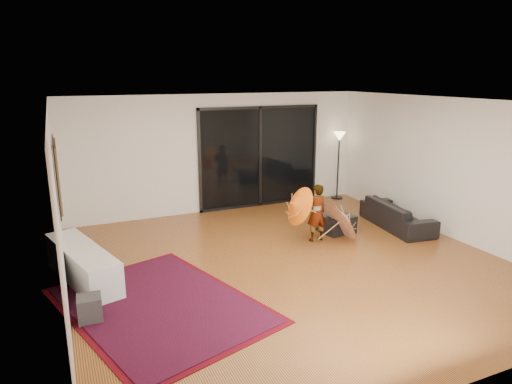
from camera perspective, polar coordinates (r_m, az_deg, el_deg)
floor at (r=7.86m, az=4.27°, el=-8.91°), size 7.00×7.00×0.00m
ceiling at (r=7.23m, az=4.68°, el=11.15°), size 7.00×7.00×0.00m
wall_back at (r=10.57m, az=-4.57°, el=4.84°), size 7.00×0.00×7.00m
wall_front at (r=4.80m, az=24.87°, el=-8.53°), size 7.00×0.00×7.00m
wall_left at (r=6.58m, az=-23.49°, el=-2.31°), size 0.00×7.00×7.00m
wall_right at (r=9.56m, az=23.30°, el=2.67°), size 0.00×7.00×7.00m
sliding_door at (r=10.94m, az=0.47°, el=4.41°), size 3.06×0.07×2.40m
painting at (r=7.48m, az=-23.59°, el=1.98°), size 0.04×1.28×1.08m
media_console at (r=7.61m, az=-20.88°, el=-8.43°), size 1.02×2.05×0.55m
speaker at (r=6.47m, az=-20.05°, el=-13.54°), size 0.32×0.32×0.34m
persian_rug at (r=6.65m, az=-11.96°, el=-13.67°), size 3.03×3.62×0.02m
sofa at (r=9.99m, az=17.21°, el=-2.72°), size 0.95×1.93×0.54m
ottoman at (r=9.45m, az=9.92°, el=-3.85°), size 0.68×0.68×0.35m
floor_lamp at (r=11.74m, az=10.34°, el=5.65°), size 0.30×0.30×1.72m
child at (r=8.77m, az=7.58°, el=-2.59°), size 0.41×0.27×1.12m
parasol_orange at (r=8.41m, az=4.59°, el=-2.00°), size 0.47×0.74×0.82m
parasol_white at (r=8.99m, az=11.34°, el=-2.69°), size 0.61×0.86×0.94m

